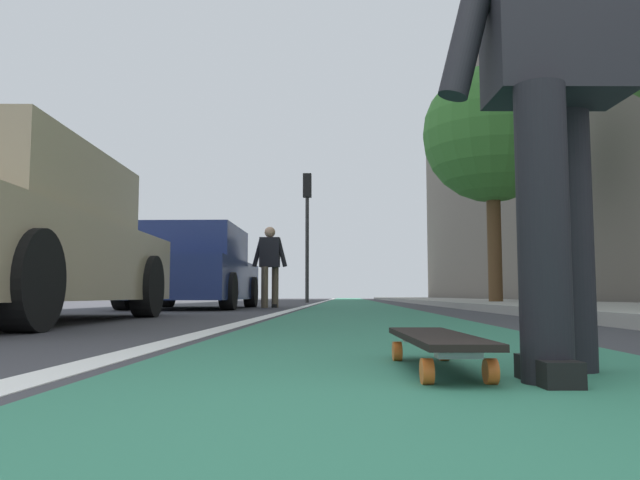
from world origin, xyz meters
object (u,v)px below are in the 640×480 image
skater_person (555,61)px  street_tree_mid (492,135)px  skateboard (437,341)px  traffic_light (307,213)px  parked_car_mid (194,270)px  pedestrian_distant (270,261)px  parked_car_near (5,239)px

skater_person → street_tree_mid: street_tree_mid is taller
skateboard → traffic_light: size_ratio=0.20×
skateboard → traffic_light: bearing=4.8°
parked_car_mid → pedestrian_distant: size_ratio=2.64×
traffic_light → skateboard: bearing=-175.2°
street_tree_mid → pedestrian_distant: street_tree_mid is taller
street_tree_mid → traffic_light: bearing=31.8°
skater_person → traffic_light: 18.98m
parked_car_mid → pedestrian_distant: pedestrian_distant is taller
traffic_light → street_tree_mid: (-7.20, -4.47, 0.74)m
parked_car_near → parked_car_mid: size_ratio=1.10×
skateboard → parked_car_near: parked_car_near is taller
street_tree_mid → pedestrian_distant: size_ratio=3.31×
pedestrian_distant → parked_car_mid: bearing=124.0°
parked_car_mid → street_tree_mid: street_tree_mid is taller
parked_car_near → traffic_light: bearing=-6.1°
traffic_light → street_tree_mid: size_ratio=0.83×
skater_person → traffic_light: bearing=5.8°
pedestrian_distant → skateboard: bearing=-170.1°
street_tree_mid → pedestrian_distant: 5.61m
parked_car_near → pedestrian_distant: size_ratio=2.92×
skater_person → parked_car_mid: 9.97m
skateboard → skater_person: (-0.15, -0.35, 0.84)m
skater_person → parked_car_mid: skater_person is taller
skateboard → parked_car_near: 4.62m
pedestrian_distant → skater_person: bearing=-168.3°
skater_person → street_tree_mid: (11.57, -2.55, 2.78)m
skateboard → skater_person: skater_person is taller
parked_car_near → parked_car_mid: bearing=-1.7°
traffic_light → pedestrian_distant: bearing=178.7°
parked_car_near → street_tree_mid: size_ratio=0.88×
traffic_light → street_tree_mid: bearing=-148.2°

